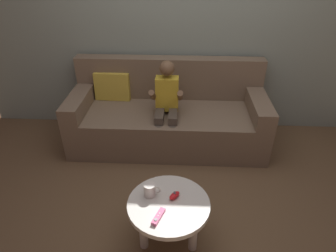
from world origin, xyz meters
The scene contains 8 objects.
ground_plane centered at (0.00, 0.00, 0.00)m, with size 9.23×9.23×0.00m, color brown.
wall_back centered at (0.00, 1.43, 1.25)m, with size 4.62×0.05×2.50m, color gray.
couch centered at (-0.20, 1.05, 0.30)m, with size 2.00×0.80×0.85m.
person_seated_on_couch centered at (-0.20, 0.86, 0.54)m, with size 0.32×0.39×0.94m.
coffee_table centered at (-0.12, -0.29, 0.32)m, with size 0.56×0.56×0.39m.
game_remote_pink_near_edge centered at (-0.18, -0.43, 0.40)m, with size 0.09×0.14×0.03m.
nunchuk_red centered at (-0.09, -0.25, 0.41)m, with size 0.09×0.10×0.05m.
coffee_mug centered at (-0.26, -0.23, 0.44)m, with size 0.12×0.08×0.09m.
Camera 1 is at (-0.06, -1.75, 1.88)m, focal length 32.14 mm.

